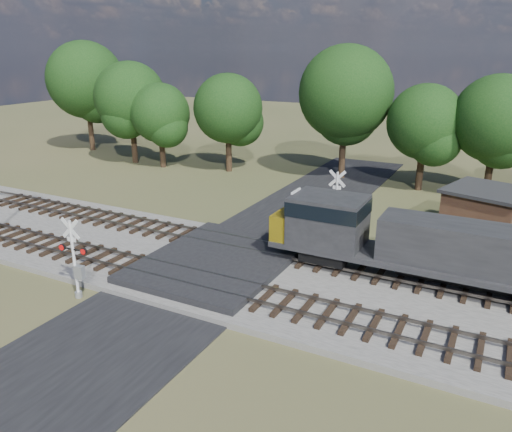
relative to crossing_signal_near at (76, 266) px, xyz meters
The scene contains 10 objects.
ground 6.84m from the crossing_signal_near, 52.97° to the left, with size 160.00×160.00×0.00m, color #444E29.
ballast_bed 15.23m from the crossing_signal_near, 22.52° to the left, with size 140.00×10.00×0.30m, color gray.
road 6.83m from the crossing_signal_near, 52.97° to the left, with size 7.00×60.00×0.08m, color black.
crossing_panel 7.17m from the crossing_signal_near, 55.41° to the left, with size 7.00×9.00×0.62m, color #262628.
track_near 7.95m from the crossing_signal_near, 24.89° to the left, with size 140.00×2.60×0.33m.
track_far 11.01m from the crossing_signal_near, 49.37° to the left, with size 140.00×2.60×0.33m.
crossing_signal_near is the anchor object (origin of this frame).
crossing_signal_far 15.42m from the crossing_signal_near, 59.65° to the left, with size 1.68×0.38×4.18m.
equipment_shed 23.62m from the crossing_signal_near, 47.03° to the left, with size 5.60×5.60×3.07m.
treeline 29.10m from the crossing_signal_near, 67.42° to the left, with size 82.88×11.53×11.93m.
Camera 1 is at (12.95, -20.04, 11.10)m, focal length 35.00 mm.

